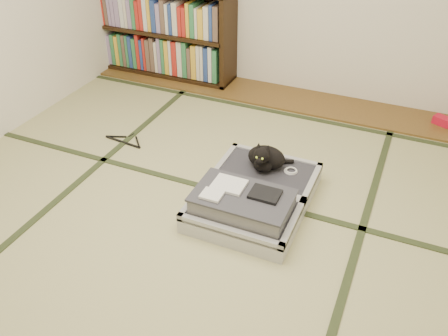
% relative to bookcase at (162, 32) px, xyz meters
% --- Properties ---
extents(floor, '(4.50, 4.50, 0.00)m').
position_rel_bookcase_xyz_m(floor, '(1.39, -2.07, -0.45)').
color(floor, '#C4BB83').
rests_on(floor, ground).
extents(wood_strip, '(4.00, 0.50, 0.02)m').
position_rel_bookcase_xyz_m(wood_strip, '(1.39, -0.07, -0.44)').
color(wood_strip, brown).
rests_on(wood_strip, ground).
extents(red_item, '(0.17, 0.14, 0.07)m').
position_rel_bookcase_xyz_m(red_item, '(2.79, -0.04, -0.40)').
color(red_item, red).
rests_on(red_item, wood_strip).
extents(tatami_borders, '(4.00, 4.50, 0.01)m').
position_rel_bookcase_xyz_m(tatami_borders, '(1.39, -1.57, -0.45)').
color(tatami_borders, '#2D381E').
rests_on(tatami_borders, ground).
extents(bookcase, '(1.53, 0.35, 0.98)m').
position_rel_bookcase_xyz_m(bookcase, '(0.00, 0.00, 0.00)').
color(bookcase, black).
rests_on(bookcase, wood_strip).
extents(suitcase, '(0.70, 0.93, 0.27)m').
position_rel_bookcase_xyz_m(suitcase, '(1.67, -1.75, -0.35)').
color(suitcase, '#ACACB1').
rests_on(suitcase, floor).
extents(cat, '(0.31, 0.31, 0.25)m').
position_rel_bookcase_xyz_m(cat, '(1.65, -1.46, -0.22)').
color(cat, black).
rests_on(cat, suitcase).
extents(cable_coil, '(0.10, 0.10, 0.02)m').
position_rel_bookcase_xyz_m(cable_coil, '(1.83, -1.42, -0.31)').
color(cable_coil, white).
rests_on(cable_coil, suitcase).
extents(hanger, '(0.37, 0.18, 0.01)m').
position_rel_bookcase_xyz_m(hanger, '(0.39, -1.36, -0.44)').
color(hanger, black).
rests_on(hanger, floor).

